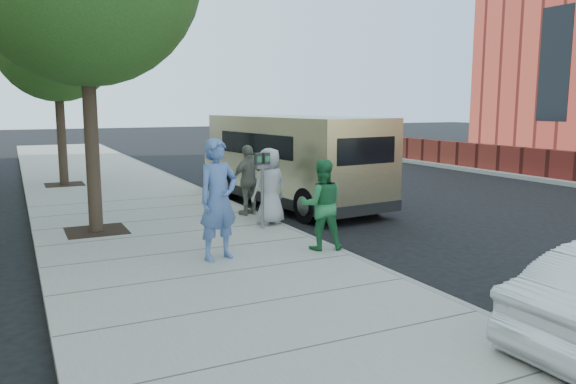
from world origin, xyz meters
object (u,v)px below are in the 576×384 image
object	(u,v)px
person_officer	(218,200)
person_gray_shirt	(270,186)
tree_far	(57,35)
person_green_shirt	(322,205)
van	(292,159)
parking_meter	(262,174)
person_striped_polo	(249,180)

from	to	relation	value
person_officer	person_gray_shirt	distance (m)	2.91
tree_far	person_green_shirt	bearing A→B (deg)	-72.69
tree_far	van	xyz separation A→B (m)	(5.29, -5.95, -3.60)
parking_meter	person_green_shirt	distance (m)	2.07
person_green_shirt	parking_meter	bearing A→B (deg)	-62.90
van	person_officer	bearing A→B (deg)	-134.57
parking_meter	van	world-z (taller)	van
parking_meter	person_green_shirt	world-z (taller)	person_green_shirt
person_green_shirt	person_striped_polo	xyz separation A→B (m)	(0.05, 3.56, 0.02)
person_officer	tree_far	bearing A→B (deg)	82.75
person_striped_polo	parking_meter	bearing A→B (deg)	62.01
person_gray_shirt	person_striped_polo	xyz separation A→B (m)	(0.00, 1.20, -0.01)
person_green_shirt	person_gray_shirt	distance (m)	2.36
tree_far	van	world-z (taller)	tree_far
person_officer	person_striped_polo	distance (m)	3.88
tree_far	person_officer	xyz separation A→B (m)	(1.53, -10.74, -3.72)
person_gray_shirt	person_striped_polo	bearing A→B (deg)	-100.47
tree_far	person_green_shirt	world-z (taller)	tree_far
tree_far	parking_meter	bearing A→B (deg)	-70.65
person_officer	person_striped_polo	bearing A→B (deg)	44.94
van	person_striped_polo	size ratio (longest dim) A/B	4.06
tree_far	person_officer	distance (m)	11.47
person_striped_polo	tree_far	bearing A→B (deg)	-80.95
person_striped_polo	person_green_shirt	bearing A→B (deg)	73.17
parking_meter	person_striped_polo	xyz separation A→B (m)	(0.32, 1.54, -0.33)
van	person_officer	xyz separation A→B (m)	(-3.76, -4.79, -0.12)
tree_far	parking_meter	size ratio (longest dim) A/B	4.06
van	person_officer	world-z (taller)	van
person_gray_shirt	parking_meter	bearing A→B (deg)	35.80
tree_far	person_green_shirt	distance (m)	12.10
person_striped_polo	van	bearing A→B (deg)	-158.33
person_gray_shirt	tree_far	bearing A→B (deg)	-78.52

